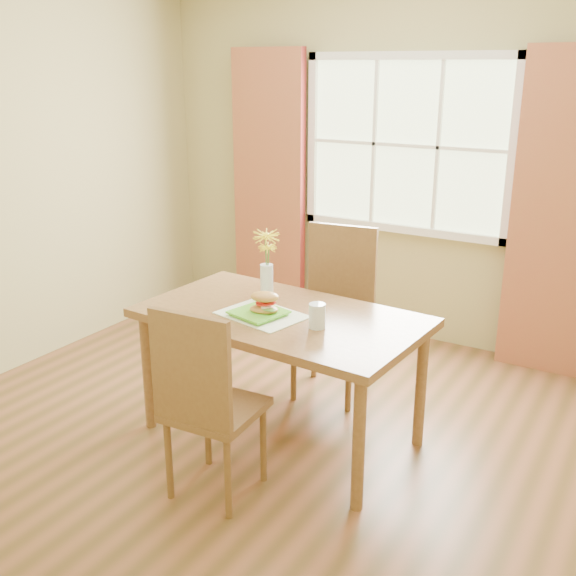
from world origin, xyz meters
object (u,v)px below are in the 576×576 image
at_px(chair_near, 205,398).
at_px(water_glass, 317,316).
at_px(dining_table, 281,327).
at_px(flower_vase, 267,258).
at_px(croissant_sandwich, 264,303).
at_px(chair_far, 337,303).

height_order(chair_near, water_glass, chair_near).
relative_size(dining_table, chair_near, 1.58).
xyz_separation_m(dining_table, flower_vase, (-0.23, 0.21, 0.32)).
bearing_deg(croissant_sandwich, chair_near, -101.23).
height_order(dining_table, flower_vase, flower_vase).
bearing_deg(chair_far, flower_vase, -120.87).
bearing_deg(dining_table, chair_far, 94.53).
relative_size(chair_far, flower_vase, 2.77).
distance_m(chair_near, water_glass, 0.73).
distance_m(dining_table, chair_far, 0.72).
distance_m(dining_table, chair_near, 0.72).
bearing_deg(croissant_sandwich, chair_far, 70.52).
distance_m(water_glass, flower_vase, 0.61).
bearing_deg(dining_table, flower_vase, 140.23).
relative_size(chair_near, flower_vase, 2.57).
bearing_deg(water_glass, dining_table, 163.13).
bearing_deg(flower_vase, chair_far, 67.01).
bearing_deg(water_glass, flower_vase, 149.39).
bearing_deg(water_glass, chair_far, 109.76).
bearing_deg(chair_near, chair_far, 87.07).
height_order(dining_table, water_glass, water_glass).
distance_m(dining_table, flower_vase, 0.44).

